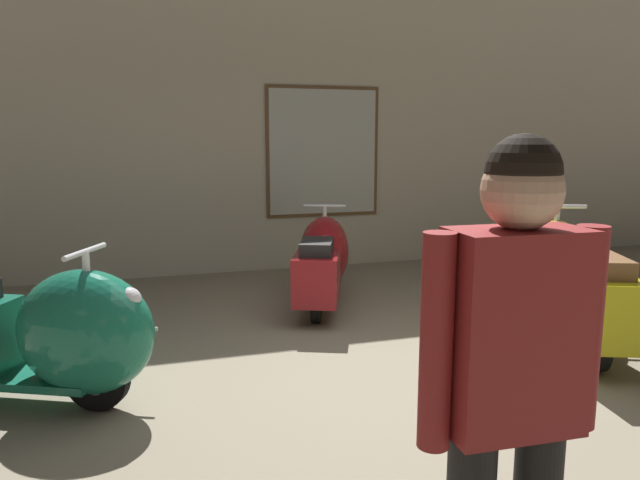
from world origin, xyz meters
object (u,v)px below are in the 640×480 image
at_px(scooter_0, 46,335).
at_px(scooter_1, 322,260).
at_px(scooter_2, 565,280).
at_px(visitor_1, 511,383).

relative_size(scooter_0, scooter_1, 1.03).
distance_m(scooter_1, scooter_2, 2.24).
relative_size(scooter_2, visitor_1, 1.10).
xyz_separation_m(scooter_1, visitor_1, (-0.72, -4.13, 0.52)).
bearing_deg(scooter_1, scooter_2, -112.57).
height_order(scooter_2, visitor_1, visitor_1).
bearing_deg(scooter_2, scooter_1, 66.61).
height_order(scooter_0, visitor_1, visitor_1).
xyz_separation_m(scooter_1, scooter_2, (1.59, -1.57, 0.05)).
bearing_deg(scooter_0, visitor_1, -32.06).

